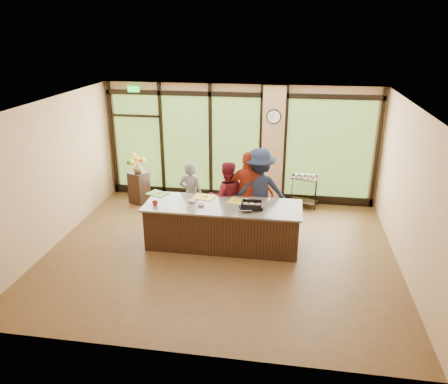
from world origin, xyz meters
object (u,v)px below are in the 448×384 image
(cook_right, at_px, (259,191))
(roasting_pan, at_px, (252,207))
(bar_cart, at_px, (304,187))
(cook_left, at_px, (191,195))
(flower_stand, at_px, (139,187))
(island_base, at_px, (223,226))

(cook_right, bearing_deg, roasting_pan, 70.45)
(cook_right, relative_size, bar_cart, 2.17)
(cook_left, height_order, flower_stand, cook_left)
(island_base, relative_size, cook_left, 2.00)
(island_base, distance_m, roasting_pan, 0.80)
(cook_left, xyz_separation_m, bar_cart, (2.54, 1.54, -0.24))
(cook_right, bearing_deg, bar_cart, -137.45)
(island_base, xyz_separation_m, cook_left, (-0.86, 0.81, 0.33))
(island_base, relative_size, cook_right, 1.61)
(cook_left, bearing_deg, bar_cart, -138.19)
(cook_right, distance_m, flower_stand, 3.47)
(cook_left, bearing_deg, island_base, 147.14)
(island_base, height_order, flower_stand, island_base)
(island_base, height_order, cook_right, cook_right)
(island_base, relative_size, flower_stand, 3.77)
(cook_left, bearing_deg, cook_right, -171.07)
(roasting_pan, bearing_deg, bar_cart, 52.51)
(cook_right, distance_m, roasting_pan, 0.88)
(roasting_pan, bearing_deg, island_base, 156.15)
(bar_cart, bearing_deg, cook_left, -130.15)
(roasting_pan, bearing_deg, cook_right, 71.63)
(bar_cart, bearing_deg, island_base, -107.01)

